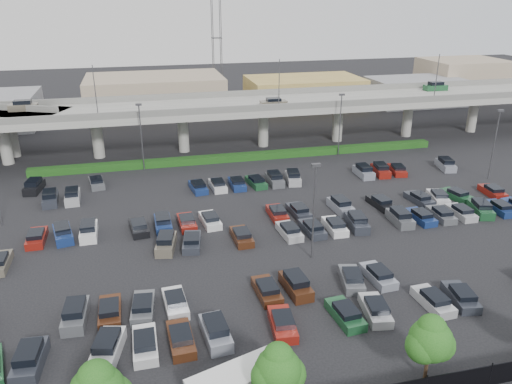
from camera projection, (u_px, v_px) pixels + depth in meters
ground at (289, 225)px, 58.89m from camera, size 280.00×280.00×0.00m
overpass at (234, 109)px, 85.07m from camera, size 150.00×13.00×15.80m
hedge at (244, 157)px, 81.21m from camera, size 66.00×1.60×1.10m
tree_row at (415, 343)px, 33.83m from camera, size 65.07×3.66×5.94m
shuttle_bus at (239, 383)px, 33.51m from camera, size 7.45×4.47×2.26m
parked_cars at (291, 233)px, 55.50m from camera, size 63.04×41.67×1.67m
light_poles at (251, 173)px, 57.46m from camera, size 66.90×48.38×10.30m
distant_buildings at (262, 92)px, 115.86m from camera, size 138.00×24.00×9.00m
comm_tower at (217, 35)px, 120.56m from camera, size 2.40×2.40×30.00m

